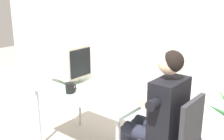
{
  "coord_description": "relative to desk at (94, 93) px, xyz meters",
  "views": [
    {
      "loc": [
        1.9,
        -2.02,
        1.77
      ],
      "look_at": [
        0.24,
        0.0,
        1.0
      ],
      "focal_mm": 44.5,
      "sensor_mm": 36.0,
      "label": 1
    }
  ],
  "objects": [
    {
      "name": "crt_monitor",
      "position": [
        -0.4,
        0.02,
        0.29
      ],
      "size": [
        0.37,
        0.35,
        0.43
      ],
      "color": "beige",
      "rests_on": "desk"
    },
    {
      "name": "keyboard",
      "position": [
        -0.07,
        0.03,
        0.07
      ],
      "size": [
        0.18,
        0.48,
        0.03
      ],
      "color": "beige",
      "rests_on": "desk"
    },
    {
      "name": "desk_mug",
      "position": [
        -0.1,
        -0.25,
        0.11
      ],
      "size": [
        0.09,
        0.1,
        0.11
      ],
      "color": "black",
      "rests_on": "desk"
    },
    {
      "name": "desk",
      "position": [
        0.0,
        0.0,
        0.0
      ],
      "size": [
        1.26,
        0.77,
        0.75
      ],
      "color": "#B7B7BC",
      "rests_on": "ground_plane"
    },
    {
      "name": "person_seated",
      "position": [
        0.77,
        0.02,
        0.0
      ],
      "size": [
        0.68,
        0.58,
        1.28
      ],
      "color": "black",
      "rests_on": "ground_plane"
    },
    {
      "name": "wall_back",
      "position": [
        0.3,
        1.4,
        0.81
      ],
      "size": [
        8.0,
        0.1,
        3.0
      ],
      "primitive_type": "cube",
      "color": "beige",
      "rests_on": "ground_plane"
    },
    {
      "name": "office_chair",
      "position": [
        0.96,
        0.02,
        -0.2
      ],
      "size": [
        0.44,
        0.44,
        0.9
      ],
      "color": "#4C4C51",
      "rests_on": "ground_plane"
    }
  ]
}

